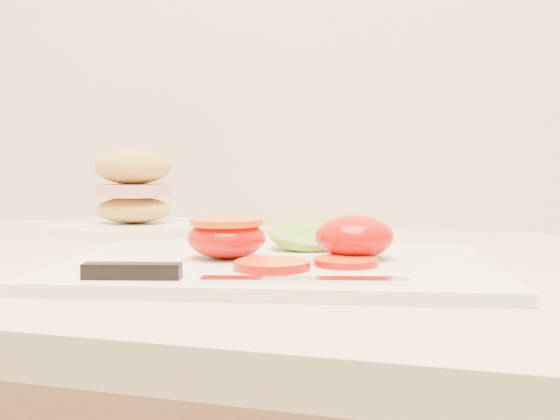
# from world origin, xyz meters

# --- Properties ---
(cutting_board) EXTENTS (0.42, 0.34, 0.01)m
(cutting_board) POSITION_xyz_m (-0.61, 1.60, 0.94)
(cutting_board) COLOR white
(cutting_board) RESTS_ON counter
(tomato_half_dome) EXTENTS (0.07, 0.07, 0.04)m
(tomato_half_dome) POSITION_xyz_m (-0.54, 1.62, 0.96)
(tomato_half_dome) COLOR #BF0601
(tomato_half_dome) RESTS_ON cutting_board
(tomato_half_cut) EXTENTS (0.07, 0.07, 0.04)m
(tomato_half_cut) POSITION_xyz_m (-0.66, 1.59, 0.96)
(tomato_half_cut) COLOR #BF0601
(tomato_half_cut) RESTS_ON cutting_board
(tomato_slice_0) EXTENTS (0.06, 0.06, 0.01)m
(tomato_slice_0) POSITION_xyz_m (-0.60, 1.54, 0.94)
(tomato_slice_0) COLOR #FF5013
(tomato_slice_0) RESTS_ON cutting_board
(tomato_slice_1) EXTENTS (0.06, 0.06, 0.01)m
(tomato_slice_1) POSITION_xyz_m (-0.54, 1.58, 0.94)
(tomato_slice_1) COLOR #FF5013
(tomato_slice_1) RESTS_ON cutting_board
(lettuce_leaf_0) EXTENTS (0.13, 0.13, 0.02)m
(lettuce_leaf_0) POSITION_xyz_m (-0.59, 1.68, 0.95)
(lettuce_leaf_0) COLOR #8BC534
(lettuce_leaf_0) RESTS_ON cutting_board
(knife) EXTENTS (0.24, 0.07, 0.01)m
(knife) POSITION_xyz_m (-0.64, 1.48, 0.94)
(knife) COLOR silver
(knife) RESTS_ON cutting_board
(sandwich_plate) EXTENTS (0.25, 0.25, 0.12)m
(sandwich_plate) POSITION_xyz_m (-0.91, 1.87, 0.97)
(sandwich_plate) COLOR white
(sandwich_plate) RESTS_ON counter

